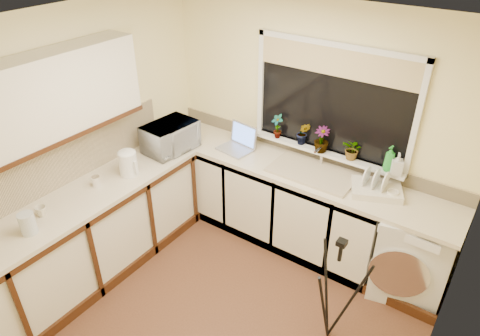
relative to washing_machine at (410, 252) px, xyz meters
name	(u,v)px	position (x,y,z in m)	size (l,w,h in m)	color
floor	(223,310)	(-1.22, -1.21, -0.43)	(3.20, 3.20, 0.00)	brown
ceiling	(214,32)	(-1.22, -1.21, 2.02)	(3.20, 3.20, 0.00)	white
wall_back	(311,127)	(-1.22, 0.29, 0.80)	(3.20, 3.20, 0.00)	#FEEEA9
wall_left	(82,141)	(-2.82, -1.21, 0.80)	(3.00, 3.00, 0.00)	#FEEEA9
wall_right	(442,291)	(0.38, -1.21, 0.80)	(3.00, 3.00, 0.00)	#FEEEA9
base_cabinet_back	(265,196)	(-1.54, -0.01, 0.00)	(2.55, 0.60, 0.86)	silver
base_cabinet_left	(92,237)	(-2.52, -1.51, 0.00)	(0.54, 2.40, 0.86)	silver
worktop_back	(294,169)	(-1.22, -0.01, 0.45)	(3.20, 0.60, 0.04)	beige
worktop_left	(83,198)	(-2.52, -1.51, 0.45)	(0.60, 2.40, 0.04)	beige
upper_cabinet	(33,103)	(-2.66, -1.66, 1.37)	(0.28, 1.90, 0.70)	silver
splashback_left	(58,164)	(-2.81, -1.51, 0.70)	(0.02, 2.40, 0.45)	beige
splashback_back	(308,150)	(-1.22, 0.28, 0.54)	(3.20, 0.02, 0.14)	beige
window_glass	(332,101)	(-1.02, 0.27, 1.12)	(1.50, 0.02, 1.00)	black
window_blind	(336,62)	(-1.02, 0.25, 1.50)	(1.50, 0.02, 0.25)	tan
windowsill	(324,152)	(-1.02, 0.22, 0.61)	(1.60, 0.14, 0.03)	white
sink	(312,173)	(-1.02, -0.01, 0.48)	(0.82, 0.46, 0.03)	tan
faucet	(322,155)	(-1.02, 0.17, 0.59)	(0.03, 0.03, 0.24)	silver
washing_machine	(410,252)	(0.00, 0.00, 0.00)	(0.61, 0.59, 0.86)	silver
laptop	(239,143)	(-1.89, 0.00, 0.54)	(0.38, 0.33, 0.26)	#9B9BA2
kettle	(128,164)	(-2.45, -1.02, 0.59)	(0.18, 0.18, 0.23)	white
dish_rack	(376,190)	(-0.41, 0.03, 0.50)	(0.43, 0.32, 0.06)	beige
tripod	(334,291)	(-0.34, -0.91, 0.09)	(0.50, 0.50, 1.04)	black
glass_jug	(28,224)	(-2.44, -2.07, 0.56)	(0.12, 0.12, 0.18)	silver
steel_jar	(96,181)	(-2.54, -1.34, 0.52)	(0.07, 0.07, 0.10)	white
microwave	(170,137)	(-2.46, -0.43, 0.62)	(0.54, 0.37, 0.30)	silver
plant_a	(277,126)	(-1.54, 0.19, 0.75)	(0.14, 0.09, 0.26)	#999999
plant_b	(303,133)	(-1.26, 0.22, 0.74)	(0.13, 0.11, 0.24)	#999999
plant_c	(322,140)	(-1.05, 0.18, 0.75)	(0.14, 0.14, 0.26)	#999999
plant_d	(353,149)	(-0.73, 0.21, 0.73)	(0.19, 0.16, 0.21)	#999999
soap_bottle_green	(390,159)	(-0.39, 0.21, 0.74)	(0.09, 0.10, 0.25)	green
soap_bottle_clear	(397,164)	(-0.31, 0.18, 0.73)	(0.09, 0.10, 0.21)	#999999
cup_back	(392,195)	(-0.26, 0.00, 0.51)	(0.11, 0.11, 0.09)	white
cup_left	(41,211)	(-2.56, -1.89, 0.51)	(0.09, 0.09, 0.09)	beige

